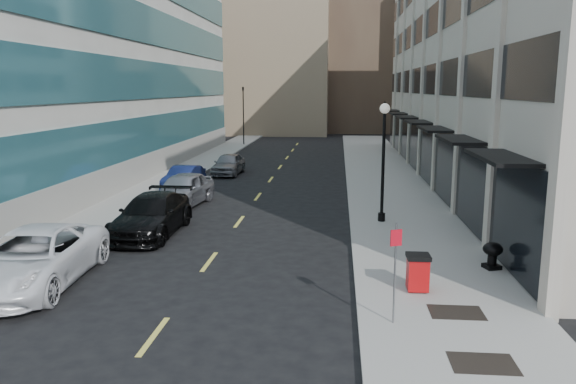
% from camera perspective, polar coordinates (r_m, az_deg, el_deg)
% --- Properties ---
extents(ground, '(160.00, 160.00, 0.00)m').
position_cam_1_polar(ground, '(12.86, -16.44, -17.63)').
color(ground, black).
rests_on(ground, ground).
extents(sidewalk_right, '(5.00, 80.00, 0.15)m').
position_cam_1_polar(sidewalk_right, '(31.21, 10.68, -0.57)').
color(sidewalk_right, '#9C9A8E').
rests_on(sidewalk_right, ground).
extents(sidewalk_left, '(3.00, 80.00, 0.15)m').
position_cam_1_polar(sidewalk_left, '(32.92, -14.35, -0.14)').
color(sidewalk_left, '#9C9A8E').
rests_on(sidewalk_left, ground).
extents(building_right, '(15.30, 46.50, 18.25)m').
position_cam_1_polar(building_right, '(39.64, 24.26, 13.98)').
color(building_right, '#B6AE9A').
rests_on(building_right, ground).
extents(building_left, '(16.14, 46.00, 20.00)m').
position_cam_1_polar(building_left, '(42.86, -24.17, 15.00)').
color(building_left, silver).
rests_on(building_left, ground).
extents(skyline_tan_near, '(14.00, 18.00, 28.00)m').
position_cam_1_polar(skyline_tan_near, '(79.35, -1.05, 16.31)').
color(skyline_tan_near, '#7D6C52').
rests_on(skyline_tan_near, ground).
extents(skyline_brown, '(12.00, 16.00, 34.00)m').
position_cam_1_polar(skyline_brown, '(83.30, 7.92, 18.02)').
color(skyline_brown, brown).
rests_on(skyline_brown, ground).
extents(skyline_tan_far, '(12.00, 14.00, 22.00)m').
position_cam_1_polar(skyline_tan_far, '(90.53, -6.83, 13.62)').
color(skyline_tan_far, '#7D6C52').
rests_on(skyline_tan_far, ground).
extents(skyline_stone, '(10.00, 14.00, 20.00)m').
position_cam_1_polar(skyline_stone, '(77.79, 15.57, 13.10)').
color(skyline_stone, '#B6AE9A').
rests_on(skyline_stone, ground).
extents(grate_mid, '(1.40, 1.00, 0.01)m').
position_cam_1_polar(grate_mid, '(13.27, 19.20, -16.11)').
color(grate_mid, black).
rests_on(grate_mid, sidewalk_right).
extents(grate_far, '(1.40, 1.00, 0.01)m').
position_cam_1_polar(grate_far, '(15.76, 16.72, -11.62)').
color(grate_far, black).
rests_on(grate_far, sidewalk_right).
extents(road_centerline, '(0.15, 68.20, 0.01)m').
position_cam_1_polar(road_centerline, '(28.48, -3.93, -1.61)').
color(road_centerline, '#D8CC4C').
rests_on(road_centerline, ground).
extents(traffic_signal, '(0.66, 0.66, 6.98)m').
position_cam_1_polar(traffic_signal, '(59.33, -4.59, 10.23)').
color(traffic_signal, black).
rests_on(traffic_signal, ground).
extents(car_white_van, '(3.23, 6.37, 1.73)m').
position_cam_1_polar(car_white_van, '(18.90, -24.48, -6.15)').
color(car_white_van, white).
rests_on(car_white_van, ground).
extents(car_black_pickup, '(2.37, 5.68, 1.64)m').
position_cam_1_polar(car_black_pickup, '(23.82, -13.69, -2.29)').
color(car_black_pickup, black).
rests_on(car_black_pickup, ground).
extents(car_silver_sedan, '(2.64, 5.24, 1.71)m').
position_cam_1_polar(car_silver_sedan, '(29.21, -10.64, 0.24)').
color(car_silver_sedan, gray).
rests_on(car_silver_sedan, ground).
extents(car_blue_sedan, '(1.81, 4.26, 1.37)m').
position_cam_1_polar(car_blue_sedan, '(34.29, -10.56, 1.46)').
color(car_blue_sedan, navy).
rests_on(car_blue_sedan, ground).
extents(car_grey_sedan, '(1.94, 4.44, 1.49)m').
position_cam_1_polar(car_grey_sedan, '(39.51, -6.06, 2.85)').
color(car_grey_sedan, gray).
rests_on(car_grey_sedan, ground).
extents(trash_bin, '(0.68, 0.76, 1.09)m').
position_cam_1_polar(trash_bin, '(16.86, 13.05, -7.86)').
color(trash_bin, '#AE0B0D').
rests_on(trash_bin, sidewalk_right).
extents(lamppost, '(0.44, 0.44, 5.30)m').
position_cam_1_polar(lamppost, '(24.83, 9.68, 4.10)').
color(lamppost, black).
rests_on(lamppost, sidewalk_right).
extents(sign_post, '(0.29, 0.14, 2.59)m').
position_cam_1_polar(sign_post, '(14.19, 10.85, -6.77)').
color(sign_post, slate).
rests_on(sign_post, sidewalk_right).
extents(urn_planter, '(0.64, 0.64, 0.88)m').
position_cam_1_polar(urn_planter, '(19.58, 20.07, -5.81)').
color(urn_planter, black).
rests_on(urn_planter, sidewalk_right).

